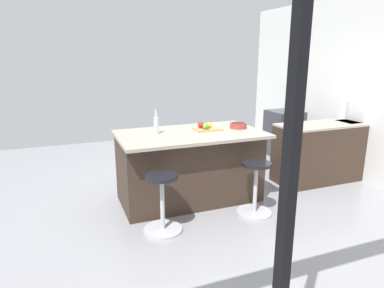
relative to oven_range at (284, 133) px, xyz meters
name	(u,v)px	position (x,y,z in m)	size (l,w,h in m)	color
ground_plane	(200,199)	(2.39, 1.41, -0.44)	(7.65, 7.65, 0.00)	gray
interior_partition_left	(361,88)	(-0.35, 1.41, 1.00)	(0.12, 5.88, 2.89)	silver
sink_cabinet	(337,150)	(0.00, 1.41, 0.02)	(2.12, 0.60, 1.20)	#38281E
oven_range	(284,133)	(0.00, 0.00, 0.00)	(0.60, 0.61, 0.89)	#38383D
kitchen_island	(189,166)	(2.53, 1.36, 0.04)	(1.91, 1.09, 0.96)	#38281E
stool_by_window	(255,190)	(1.93, 2.08, -0.12)	(0.44, 0.44, 0.68)	#B7B7BC
stool_middle	(162,205)	(3.13, 2.08, -0.12)	(0.44, 0.44, 0.68)	#B7B7BC
cutting_board	(208,129)	(2.26, 1.34, 0.52)	(0.36, 0.24, 0.02)	tan
apple_green	(206,126)	(2.30, 1.38, 0.58)	(0.09, 0.09, 0.09)	#609E2D
apple_yellow	(209,125)	(2.23, 1.31, 0.57)	(0.08, 0.08, 0.08)	gold
apple_red	(201,125)	(2.33, 1.28, 0.58)	(0.09, 0.09, 0.09)	red
water_bottle	(156,124)	(2.97, 1.32, 0.64)	(0.06, 0.06, 0.31)	silver
fruit_bowl	(238,125)	(1.81, 1.39, 0.55)	(0.23, 0.23, 0.07)	#993833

